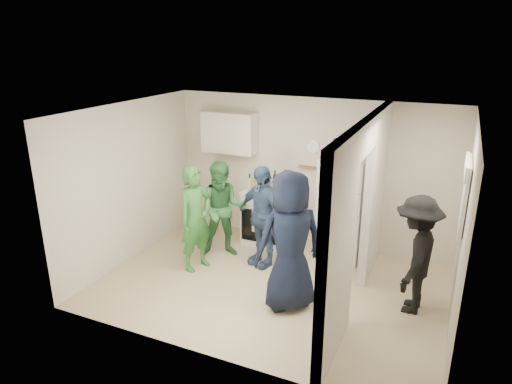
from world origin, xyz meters
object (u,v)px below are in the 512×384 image
Objects in this scene: blue_bowl at (340,143)px; person_nook at (416,255)px; wicker_basket at (340,151)px; person_navy at (290,242)px; fridge at (342,208)px; stove at (268,216)px; person_green_left at (196,219)px; person_denim at (262,216)px; yellow_cup_stack_top at (359,152)px; person_green_center at (223,210)px.

blue_bowl is 0.15× the size of person_nook.
person_navy reaches higher than wicker_basket.
stove is at bearing 178.65° from fridge.
person_green_left reaches higher than person_denim.
yellow_cup_stack_top reaches higher than person_navy.
fridge is 1.90m from person_green_center.
person_denim is at bearing -94.66° from person_nook.
stove is at bearing 175.03° from yellow_cup_stack_top.
yellow_cup_stack_top reaches higher than person_green_center.
person_navy reaches higher than stove.
person_green_center is at bearing -157.46° from fridge.
person_nook is at bearing 12.47° from person_denim.
stove is 3.80× the size of yellow_cup_stack_top.
person_green_left is (-0.64, -1.32, 0.34)m from stove.
stove is at bearing -179.02° from wicker_basket.
person_green_left is at bearing -143.63° from wicker_basket.
wicker_basket is at bearing 0.00° from blue_bowl.
person_denim is at bearing -29.26° from person_green_center.
person_denim reaches higher than person_green_center.
wicker_basket is at bearing -36.17° from person_green_left.
person_nook is (2.51, -1.16, 0.31)m from stove.
person_green_center is (0.16, 0.56, -0.03)m from person_green_left.
person_nook is at bearing -45.34° from yellow_cup_stack_top.
person_navy is (1.02, -1.74, 0.46)m from stove.
yellow_cup_stack_top is at bearing -8.27° from person_green_center.
stove is at bearing -179.02° from blue_bowl.
yellow_cup_stack_top is 2.30m from person_green_center.
person_denim is 0.86× the size of person_navy.
person_green_center is 0.84× the size of person_navy.
person_green_center is at bearing 1.11° from person_green_left.
blue_bowl is at bearing -0.71° from person_green_center.
blue_bowl is 2.12m from person_green_center.
person_navy is (-0.16, -1.76, -0.94)m from blue_bowl.
fridge is at bearing -38.64° from person_green_left.
stove is 0.57× the size of fridge.
person_green_left is 1.01× the size of person_denim.
wicker_basket reaches higher than person_green_center.
wicker_basket is at bearing 153.43° from fridge.
person_green_left is 1.71m from person_navy.
person_nook is (1.24, -1.13, -0.05)m from fridge.
wicker_basket reaches higher than stove.
yellow_cup_stack_top is at bearing -150.88° from person_navy.
fridge is 1.06× the size of person_green_center.
person_denim is (-0.95, -0.82, -1.06)m from blue_bowl.
person_nook is at bearing -24.78° from stove.
wicker_basket is 0.13m from blue_bowl.
stove is 0.59× the size of person_denim.
yellow_cup_stack_top is 1.88m from person_navy.
person_nook is at bearing -41.41° from wicker_basket.
person_green_left is (-1.91, -1.29, -0.02)m from fridge.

